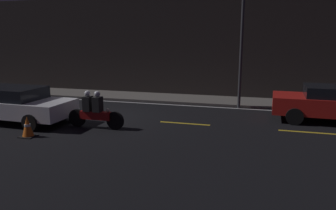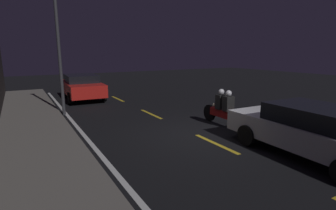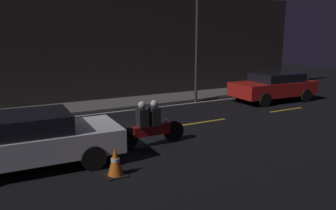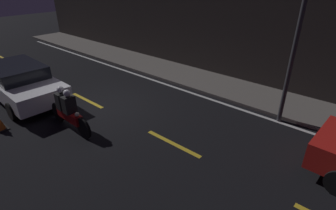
% 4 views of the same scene
% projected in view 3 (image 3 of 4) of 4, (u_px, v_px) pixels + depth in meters
% --- Properties ---
extents(ground_plane, '(56.00, 56.00, 0.00)m').
position_uv_depth(ground_plane, '(120.00, 135.00, 11.13)').
color(ground_plane, black).
extents(raised_curb, '(28.00, 2.30, 0.12)m').
position_uv_depth(raised_curb, '(84.00, 107.00, 15.18)').
color(raised_curb, '#605B56').
rests_on(raised_curb, ground).
extents(building_front, '(28.00, 0.30, 5.56)m').
position_uv_depth(building_front, '(74.00, 47.00, 15.74)').
color(building_front, '#2D2826').
rests_on(building_front, ground).
extents(lane_dash_c, '(2.00, 0.14, 0.01)m').
position_uv_depth(lane_dash_c, '(91.00, 139.00, 10.66)').
color(lane_dash_c, gold).
rests_on(lane_dash_c, ground).
extents(lane_dash_d, '(2.00, 0.14, 0.01)m').
position_uv_depth(lane_dash_d, '(204.00, 122.00, 12.77)').
color(lane_dash_d, gold).
rests_on(lane_dash_d, ground).
extents(lane_dash_e, '(2.00, 0.14, 0.01)m').
position_uv_depth(lane_dash_e, '(286.00, 110.00, 14.88)').
color(lane_dash_e, gold).
rests_on(lane_dash_e, ground).
extents(lane_solid_kerb, '(25.20, 0.14, 0.01)m').
position_uv_depth(lane_solid_kerb, '(92.00, 114.00, 13.99)').
color(lane_solid_kerb, silver).
rests_on(lane_solid_kerb, ground).
extents(sedan_white, '(4.64, 2.11, 1.40)m').
position_uv_depth(sedan_white, '(25.00, 139.00, 8.18)').
color(sedan_white, silver).
rests_on(sedan_white, ground).
extents(taxi_red, '(4.44, 2.13, 1.44)m').
position_uv_depth(taxi_red, '(274.00, 86.00, 16.76)').
color(taxi_red, red).
rests_on(taxi_red, ground).
extents(motorcycle, '(2.24, 0.37, 1.41)m').
position_uv_depth(motorcycle, '(149.00, 125.00, 9.86)').
color(motorcycle, black).
rests_on(motorcycle, ground).
extents(traffic_cone_near, '(0.49, 0.49, 0.70)m').
position_uv_depth(traffic_cone_near, '(115.00, 162.00, 7.78)').
color(traffic_cone_near, black).
rests_on(traffic_cone_near, ground).
extents(street_lamp, '(0.28, 0.28, 5.76)m').
position_uv_depth(street_lamp, '(197.00, 37.00, 15.92)').
color(street_lamp, '#333338').
rests_on(street_lamp, ground).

